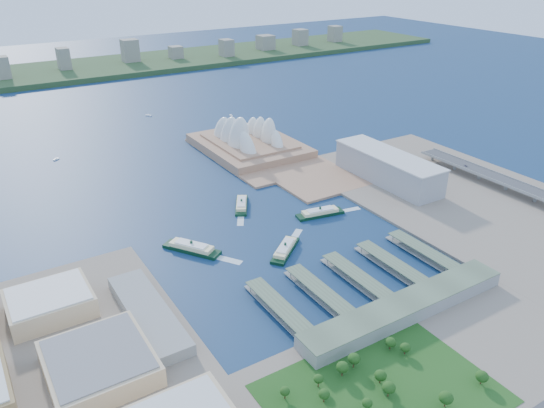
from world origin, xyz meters
TOP-DOWN VIEW (x-y plane):
  - ground at (0.00, 0.00)m, footprint 3000.00×3000.00m
  - south_land at (0.00, -210.00)m, footprint 720.00×180.00m
  - east_land at (240.00, -50.00)m, footprint 240.00×500.00m
  - peninsula at (107.50, 260.00)m, footprint 135.00×220.00m
  - far_shore at (0.00, 980.00)m, footprint 2200.00×260.00m
  - opera_house at (105.00, 280.00)m, footprint 134.00×180.00m
  - toaster_building at (195.00, 80.00)m, footprint 45.00×155.00m
  - expressway at (300.00, -60.00)m, footprint 26.00×340.00m
  - west_buildings at (-250.00, -70.00)m, footprint 200.00×280.00m
  - ferry_wharves at (14.00, -75.00)m, footprint 184.00×90.00m
  - terminal_building at (15.00, -135.00)m, footprint 200.00×28.00m
  - park at (-60.00, -190.00)m, footprint 150.00×110.00m
  - far_skyline at (0.00, 960.00)m, footprint 1900.00×140.00m
  - ferry_a at (-89.61, 54.46)m, footprint 46.23×58.61m
  - ferry_b at (1.36, 116.23)m, footprint 37.57×50.92m
  - ferry_c at (-11.33, 3.48)m, footprint 50.67×44.65m
  - ferry_d at (66.12, 49.88)m, footprint 57.16×23.67m
  - boat_b at (-150.32, 390.85)m, footprint 9.43×7.78m
  - boat_c at (166.48, 454.29)m, footprint 4.92×11.27m
  - boat_e at (39.42, 532.68)m, footprint 10.03×11.63m
  - car_c at (296.00, 39.77)m, footprint 1.94×4.78m

SIDE VIEW (x-z plane):
  - ground at x=0.00m, z-range 0.00..0.00m
  - boat_c at x=166.48m, z-range 0.00..2.45m
  - boat_b at x=-150.32m, z-range 0.00..2.48m
  - boat_e at x=39.42m, z-range 0.00..2.88m
  - south_land at x=0.00m, z-range 0.00..3.00m
  - east_land at x=240.00m, z-range 0.00..3.00m
  - peninsula at x=107.50m, z-range 0.00..3.00m
  - ferry_wharves at x=14.00m, z-range 0.00..9.30m
  - ferry_b at x=1.36m, z-range 0.00..9.73m
  - ferry_c at x=-11.33m, z-range 0.00..10.22m
  - ferry_d at x=66.12m, z-range 0.00..10.50m
  - ferry_a at x=-89.61m, z-range 0.00..11.39m
  - far_shore at x=0.00m, z-range 0.00..12.00m
  - expressway at x=300.00m, z-range 3.00..14.85m
  - terminal_building at x=15.00m, z-range 3.00..15.00m
  - park at x=-60.00m, z-range 3.00..19.00m
  - car_c at x=296.00m, z-range 14.85..16.24m
  - west_buildings at x=-250.00m, z-range 3.00..30.00m
  - toaster_building at x=195.00m, z-range 3.00..38.00m
  - opera_house at x=105.00m, z-range 3.00..61.00m
  - far_skyline at x=0.00m, z-range 12.00..67.00m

